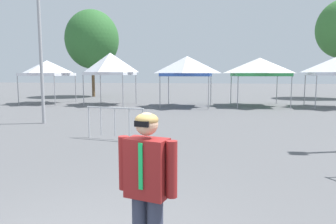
% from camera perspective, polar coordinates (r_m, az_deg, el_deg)
% --- Properties ---
extents(canopy_tent_behind_left, '(3.18, 3.18, 3.12)m').
position_cam_1_polar(canopy_tent_behind_left, '(24.70, -20.94, 7.39)').
color(canopy_tent_behind_left, '#9E9EA3').
rests_on(canopy_tent_behind_left, ground).
extents(canopy_tent_far_right, '(3.09, 3.09, 3.61)m').
position_cam_1_polar(canopy_tent_far_right, '(22.54, -10.34, 8.51)').
color(canopy_tent_far_right, '#9E9EA3').
rests_on(canopy_tent_far_right, ground).
extents(canopy_tent_far_left, '(3.27, 3.27, 3.31)m').
position_cam_1_polar(canopy_tent_far_left, '(20.94, 3.45, 8.23)').
color(canopy_tent_far_left, '#9E9EA3').
rests_on(canopy_tent_far_left, ground).
extents(canopy_tent_behind_center, '(3.69, 3.69, 3.22)m').
position_cam_1_polar(canopy_tent_behind_center, '(22.10, 16.16, 7.80)').
color(canopy_tent_behind_center, '#9E9EA3').
rests_on(canopy_tent_behind_center, ground).
extents(canopy_tent_right_of_center, '(3.18, 3.18, 3.22)m').
position_cam_1_polar(canopy_tent_right_of_center, '(23.01, 27.95, 7.28)').
color(canopy_tent_right_of_center, '#9E9EA3').
rests_on(canopy_tent_right_of_center, ground).
extents(person_foreground, '(0.63, 0.34, 1.78)m').
position_cam_1_polar(person_foreground, '(3.28, -3.77, -13.11)').
color(person_foreground, '#33384C').
rests_on(person_foreground, ground).
extents(tree_behind_tents_center, '(4.96, 4.96, 8.08)m').
position_cam_1_polar(tree_behind_tents_center, '(31.12, -13.51, 12.57)').
color(tree_behind_tents_center, brown).
rests_on(tree_behind_tents_center, ground).
extents(crowd_barrier_near_person, '(2.07, 0.46, 1.08)m').
position_cam_1_polar(crowd_barrier_near_person, '(10.52, -9.57, -0.88)').
color(crowd_barrier_near_person, '#B7BABF').
rests_on(crowd_barrier_near_person, ground).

